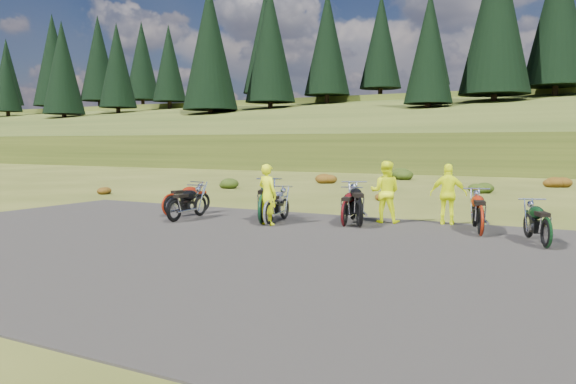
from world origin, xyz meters
The scene contains 41 objects.
ground centered at (0.00, 0.00, 0.00)m, with size 300.00×300.00×0.00m, color #3D4517.
gravel_pad centered at (0.00, -2.00, 0.00)m, with size 20.00×12.00×0.04m, color black.
hill_slope centered at (0.00, 50.00, 0.00)m, with size 300.00×46.00×3.00m, color #313F15, non-canonical shape.
hill_plateau centered at (0.00, 110.00, 0.00)m, with size 300.00×90.00×9.17m, color #313F15.
conifer_4 centered at (-111.00, 72.00, 18.46)m, with size 6.60×6.60×17.00m.
conifer_5 centered at (-105.00, 78.00, 18.16)m, with size 6.16×6.16×16.00m.
conifer_7 centered at (-93.00, 59.00, 14.36)m, with size 5.28×5.28×14.00m.
conifer_8 centered at (-87.00, 65.00, 18.57)m, with size 7.92×7.92×20.00m.
conifer_9 centered at (-81.00, 71.00, 19.26)m, with size 7.48×7.48×19.00m.
conifer_10 centered at (-75.00, 77.00, 19.16)m, with size 7.04×7.04×18.00m.
conifer_11 centered at (-69.00, 52.00, 14.47)m, with size 6.60×6.60×17.00m.
conifer_12 centered at (-63.00, 58.00, 15.17)m, with size 6.16×6.16×16.00m.
conifer_13 centered at (-57.00, 64.00, 15.86)m, with size 5.72×5.72×15.00m.
conifer_14 centered at (-51.00, 70.00, 16.55)m, with size 5.28×5.28×14.00m.
conifer_15 centered at (-45.00, 76.00, 20.16)m, with size 7.92×7.92×20.00m.
conifer_16 centered at (-39.00, 51.00, 15.28)m, with size 7.48×7.48×19.00m.
conifer_17 centered at (-33.00, 57.00, 15.97)m, with size 7.04×7.04×18.00m.
conifer_18 centered at (-27.00, 63.00, 16.66)m, with size 6.60×6.60×17.00m.
conifer_19 centered at (-21.00, 69.00, 17.36)m, with size 6.16×6.16×16.00m.
conifer_20 centered at (-15.00, 75.00, 17.65)m, with size 5.72×5.72×15.00m.
conifer_21 centered at (-9.00, 50.00, 12.56)m, with size 5.28×5.28×14.00m.
conifer_22 centered at (-3.00, 56.00, 16.77)m, with size 7.92×7.92×20.00m.
conifer_23 centered at (3.00, 62.00, 17.47)m, with size 7.48×7.48×19.00m.
shrub_0 centered at (-12.00, 6.00, 0.23)m, with size 0.77×0.77×0.45m, color #67290C.
shrub_1 centered at (-9.10, 11.30, 0.31)m, with size 1.03×1.03×0.61m, color #1C350D.
shrub_2 centered at (-6.20, 16.60, 0.38)m, with size 1.30×1.30×0.77m, color #67290C.
shrub_3 centered at (-3.30, 21.90, 0.46)m, with size 1.56×1.56×0.92m, color #1C350D.
shrub_4 centered at (-0.40, 9.20, 0.23)m, with size 0.77×0.77×0.45m, color #67290C.
shrub_5 centered at (2.50, 14.50, 0.31)m, with size 1.03×1.03×0.61m, color #1C350D.
shrub_6 centered at (5.40, 19.80, 0.38)m, with size 1.30×1.30×0.77m, color #67290C.
motorcycle_0 centered at (-3.47, 0.34, 0.00)m, with size 1.94×0.65×1.02m, color black, non-canonical shape.
motorcycle_1 centered at (-4.34, 1.24, 0.00)m, with size 1.98×0.66×1.04m, color maroon, non-canonical shape.
motorcycle_2 centered at (-1.06, 1.15, 0.00)m, with size 2.34×0.78×1.23m, color black, non-canonical shape.
motorcycle_3 centered at (-0.76, 1.00, 0.00)m, with size 1.97×0.66×1.03m, color silver, non-canonical shape.
motorcycle_4 centered at (1.12, 1.81, 0.00)m, with size 1.94×0.65×1.02m, color #470B0E, non-canonical shape.
motorcycle_5 centered at (1.53, 1.87, 0.00)m, with size 2.24×0.75×1.17m, color black, non-canonical shape.
motorcycle_6 centered at (4.60, 1.94, 0.00)m, with size 2.09×0.70×1.10m, color maroon, non-canonical shape.
motorcycle_7 centered at (6.10, 0.94, 0.00)m, with size 1.89×0.63×0.99m, color black, non-canonical shape.
person_middle centered at (-0.88, 1.16, 0.83)m, with size 0.61×0.40×1.67m, color #D8E80C.
person_right_a centered at (1.83, 3.07, 0.87)m, with size 0.85×0.66×1.74m, color #D8E80C.
person_right_b centered at (3.48, 3.53, 0.84)m, with size 0.98×0.41×1.67m, color #D8E80C.
Camera 1 is at (6.83, -12.03, 2.27)m, focal length 35.00 mm.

